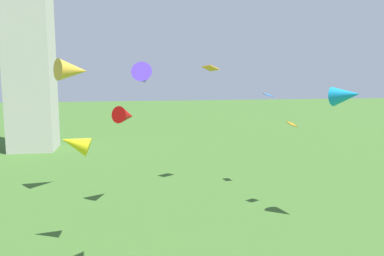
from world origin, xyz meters
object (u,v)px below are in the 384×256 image
(kite_flying_0, at_px, (292,124))
(kite_flying_5, at_px, (210,68))
(kite_flying_6, at_px, (75,143))
(kite_flying_1, at_px, (268,95))
(kite_flying_3, at_px, (346,95))
(kite_flying_4, at_px, (143,77))
(kite_flying_2, at_px, (126,116))
(kite_flying_7, at_px, (73,70))

(kite_flying_0, height_order, kite_flying_5, kite_flying_5)
(kite_flying_6, bearing_deg, kite_flying_1, 125.42)
(kite_flying_0, distance_m, kite_flying_1, 5.30)
(kite_flying_0, bearing_deg, kite_flying_1, 53.39)
(kite_flying_3, bearing_deg, kite_flying_4, 166.44)
(kite_flying_2, height_order, kite_flying_4, kite_flying_4)
(kite_flying_0, bearing_deg, kite_flying_3, -93.67)
(kite_flying_2, height_order, kite_flying_3, kite_flying_3)
(kite_flying_4, bearing_deg, kite_flying_7, -62.69)
(kite_flying_4, bearing_deg, kite_flying_1, -119.78)
(kite_flying_0, xyz_separation_m, kite_flying_5, (-4.03, 6.69, 3.66))
(kite_flying_3, relative_size, kite_flying_7, 0.75)
(kite_flying_7, bearing_deg, kite_flying_5, -116.28)
(kite_flying_0, distance_m, kite_flying_4, 12.87)
(kite_flying_0, height_order, kite_flying_3, kite_flying_3)
(kite_flying_0, relative_size, kite_flying_5, 0.60)
(kite_flying_3, distance_m, kite_flying_6, 15.21)
(kite_flying_1, xyz_separation_m, kite_flying_7, (-14.55, 0.61, 1.87))
(kite_flying_5, xyz_separation_m, kite_flying_7, (-10.35, -1.03, -0.18))
(kite_flying_3, xyz_separation_m, kite_flying_6, (-15.03, -0.59, -2.25))
(kite_flying_5, height_order, kite_flying_7, kite_flying_7)
(kite_flying_1, height_order, kite_flying_2, kite_flying_1)
(kite_flying_5, bearing_deg, kite_flying_2, -9.33)
(kite_flying_1, bearing_deg, kite_flying_3, 4.47)
(kite_flying_4, bearing_deg, kite_flying_5, -103.59)
(kite_flying_1, distance_m, kite_flying_4, 16.25)
(kite_flying_4, distance_m, kite_flying_7, 14.06)
(kite_flying_0, xyz_separation_m, kite_flying_3, (1.86, -3.10, 2.04))
(kite_flying_0, relative_size, kite_flying_7, 0.32)
(kite_flying_3, relative_size, kite_flying_4, 1.38)
(kite_flying_4, xyz_separation_m, kite_flying_5, (5.81, 14.34, 0.49))
(kite_flying_0, distance_m, kite_flying_2, 10.97)
(kite_flying_4, height_order, kite_flying_6, kite_flying_4)
(kite_flying_0, distance_m, kite_flying_5, 8.62)
(kite_flying_2, xyz_separation_m, kite_flying_6, (-2.51, -6.23, -0.69))
(kite_flying_0, xyz_separation_m, kite_flying_2, (-10.66, 2.54, 0.48))
(kite_flying_6, bearing_deg, kite_flying_0, 107.85)
(kite_flying_3, distance_m, kite_flying_5, 11.54)
(kite_flying_5, distance_m, kite_flying_7, 10.40)
(kite_flying_5, bearing_deg, kite_flying_3, 79.71)
(kite_flying_6, bearing_deg, kite_flying_5, 140.83)
(kite_flying_5, bearing_deg, kite_flying_0, 79.73)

